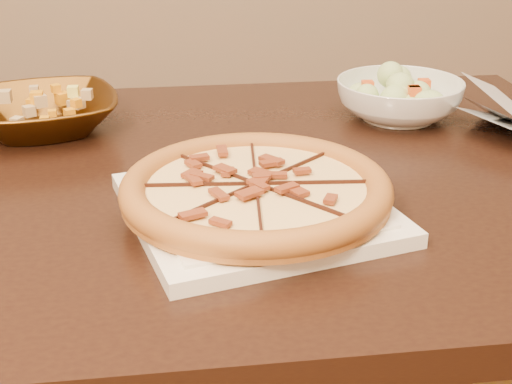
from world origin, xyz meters
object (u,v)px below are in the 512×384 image
dining_table (176,245)px  pizza (256,189)px  salad_bowl (399,100)px  plate (256,207)px  bronze_bowl (42,114)px

dining_table → pizza: bearing=-52.2°
salad_bowl → plate: bearing=-126.0°
bronze_bowl → salad_bowl: bearing=3.2°
bronze_bowl → salad_bowl: salad_bowl is taller
dining_table → plate: bearing=-52.2°
plate → salad_bowl: 0.43m
pizza → bronze_bowl: bearing=135.0°
dining_table → plate: 0.21m
plate → bronze_bowl: bronze_bowl is taller
plate → salad_bowl: size_ratio=1.76×
plate → pizza: bearing=153.5°
dining_table → pizza: size_ratio=4.32×
dining_table → plate: (0.11, -0.14, 0.12)m
plate → salad_bowl: salad_bowl is taller
plate → dining_table: bearing=127.8°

